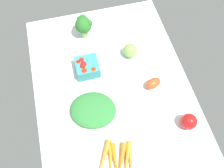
{
  "coord_description": "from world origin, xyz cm",
  "views": [
    {
      "loc": [
        -56.29,
        14.16,
        110.75
      ],
      "look_at": [
        0.0,
        0.0,
        4.0
      ],
      "focal_mm": 39.78,
      "sensor_mm": 36.0,
      "label": 1
    }
  ],
  "objects_px": {
    "leafy_greens_clump": "(93,110)",
    "carrot_bunch": "(117,161)",
    "roma_tomato": "(153,83)",
    "berry_basket": "(87,67)",
    "broccoli_head": "(84,25)",
    "bell_pepper_red": "(189,122)",
    "heirloom_tomato_green": "(130,51)"
  },
  "relations": [
    {
      "from": "heirloom_tomato_green",
      "to": "berry_basket",
      "type": "height_order",
      "value": "berry_basket"
    },
    {
      "from": "broccoli_head",
      "to": "berry_basket",
      "type": "relative_size",
      "value": 1.16
    },
    {
      "from": "bell_pepper_red",
      "to": "leafy_greens_clump",
      "type": "distance_m",
      "value": 0.43
    },
    {
      "from": "bell_pepper_red",
      "to": "roma_tomato",
      "type": "distance_m",
      "value": 0.25
    },
    {
      "from": "berry_basket",
      "to": "broccoli_head",
      "type": "bearing_deg",
      "value": -8.25
    },
    {
      "from": "roma_tomato",
      "to": "berry_basket",
      "type": "relative_size",
      "value": 0.72
    },
    {
      "from": "leafy_greens_clump",
      "to": "carrot_bunch",
      "type": "bearing_deg",
      "value": -168.54
    },
    {
      "from": "carrot_bunch",
      "to": "leafy_greens_clump",
      "type": "bearing_deg",
      "value": 11.46
    },
    {
      "from": "carrot_bunch",
      "to": "berry_basket",
      "type": "height_order",
      "value": "berry_basket"
    },
    {
      "from": "bell_pepper_red",
      "to": "broccoli_head",
      "type": "bearing_deg",
      "value": 29.07
    },
    {
      "from": "heirloom_tomato_green",
      "to": "broccoli_head",
      "type": "relative_size",
      "value": 0.58
    },
    {
      "from": "roma_tomato",
      "to": "heirloom_tomato_green",
      "type": "bearing_deg",
      "value": 86.05
    },
    {
      "from": "bell_pepper_red",
      "to": "berry_basket",
      "type": "relative_size",
      "value": 0.71
    },
    {
      "from": "bell_pepper_red",
      "to": "berry_basket",
      "type": "distance_m",
      "value": 0.55
    },
    {
      "from": "heirloom_tomato_green",
      "to": "leafy_greens_clump",
      "type": "xyz_separation_m",
      "value": [
        -0.27,
        0.26,
        -0.01
      ]
    },
    {
      "from": "broccoli_head",
      "to": "leafy_greens_clump",
      "type": "height_order",
      "value": "broccoli_head"
    },
    {
      "from": "carrot_bunch",
      "to": "leafy_greens_clump",
      "type": "relative_size",
      "value": 0.97
    },
    {
      "from": "bell_pepper_red",
      "to": "broccoli_head",
      "type": "distance_m",
      "value": 0.72
    },
    {
      "from": "broccoli_head",
      "to": "heirloom_tomato_green",
      "type": "bearing_deg",
      "value": -132.78
    },
    {
      "from": "roma_tomato",
      "to": "leafy_greens_clump",
      "type": "relative_size",
      "value": 0.38
    },
    {
      "from": "carrot_bunch",
      "to": "heirloom_tomato_green",
      "type": "relative_size",
      "value": 2.73
    },
    {
      "from": "bell_pepper_red",
      "to": "leafy_greens_clump",
      "type": "bearing_deg",
      "value": 67.57
    },
    {
      "from": "leafy_greens_clump",
      "to": "berry_basket",
      "type": "relative_size",
      "value": 1.88
    },
    {
      "from": "carrot_bunch",
      "to": "broccoli_head",
      "type": "xyz_separation_m",
      "value": [
        0.71,
        -0.0,
        0.07
      ]
    },
    {
      "from": "roma_tomato",
      "to": "broccoli_head",
      "type": "height_order",
      "value": "broccoli_head"
    },
    {
      "from": "bell_pepper_red",
      "to": "carrot_bunch",
      "type": "bearing_deg",
      "value": 103.45
    },
    {
      "from": "heirloom_tomato_green",
      "to": "leafy_greens_clump",
      "type": "bearing_deg",
      "value": 136.67
    },
    {
      "from": "broccoli_head",
      "to": "leafy_greens_clump",
      "type": "bearing_deg",
      "value": 173.67
    },
    {
      "from": "bell_pepper_red",
      "to": "berry_basket",
      "type": "height_order",
      "value": "bell_pepper_red"
    },
    {
      "from": "bell_pepper_red",
      "to": "leafy_greens_clump",
      "type": "relative_size",
      "value": 0.38
    },
    {
      "from": "roma_tomato",
      "to": "berry_basket",
      "type": "bearing_deg",
      "value": 131.95
    },
    {
      "from": "bell_pepper_red",
      "to": "broccoli_head",
      "type": "relative_size",
      "value": 0.61
    }
  ]
}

